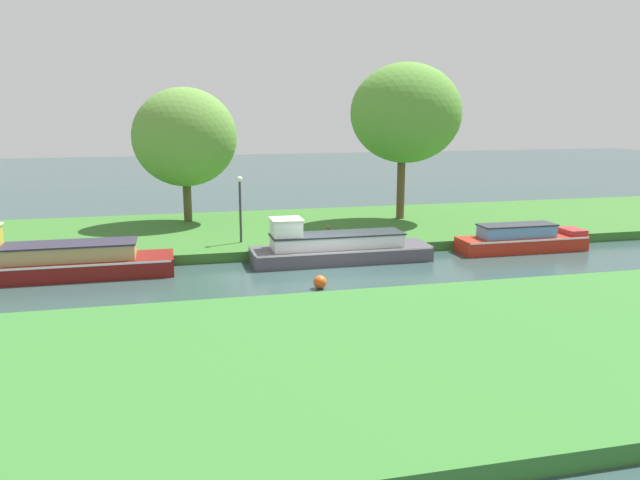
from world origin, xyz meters
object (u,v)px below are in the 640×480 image
red_narrowboat (522,239)px  maroon_cruiser (53,262)px  lamp_post (240,201)px  willow_tree_left (185,138)px  slate_barge (336,248)px  mooring_post_near (328,235)px  channel_buoy (320,282)px  willow_tree_centre (406,113)px

red_narrowboat → maroon_cruiser: maroon_cruiser is taller
maroon_cruiser → lamp_post: lamp_post is taller
red_narrowboat → willow_tree_left: (-13.61, 7.94, 4.07)m
slate_barge → mooring_post_near: size_ratio=9.41×
slate_barge → channel_buoy: size_ratio=15.73×
maroon_cruiser → mooring_post_near: bearing=7.7°
maroon_cruiser → mooring_post_near: maroon_cruiser is taller
willow_tree_centre → mooring_post_near: (-5.11, -4.71, -4.91)m
red_narrowboat → willow_tree_centre: (-2.99, 6.14, 5.20)m
lamp_post → channel_buoy: size_ratio=6.17×
mooring_post_near → willow_tree_centre: bearing=42.7°
maroon_cruiser → willow_tree_left: size_ratio=1.24×
slate_barge → lamp_post: bearing=142.7°
willow_tree_left → mooring_post_near: 9.33m
slate_barge → mooring_post_near: (0.05, 1.42, 0.22)m
maroon_cruiser → lamp_post: (7.01, 2.63, 1.58)m
maroon_cruiser → channel_buoy: size_ratio=17.93×
red_narrowboat → channel_buoy: (-9.66, -3.56, -0.26)m
willow_tree_left → channel_buoy: willow_tree_left is taller
channel_buoy → slate_barge: bearing=67.0°
lamp_post → mooring_post_near: lamp_post is taller
red_narrowboat → willow_tree_centre: size_ratio=0.72×
red_narrowboat → channel_buoy: 10.30m
slate_barge → mooring_post_near: bearing=88.2°
red_narrowboat → mooring_post_near: (-8.11, 1.42, 0.29)m
lamp_post → mooring_post_near: bearing=-19.1°
maroon_cruiser → willow_tree_centre: bearing=21.5°
channel_buoy → red_narrowboat: bearing=20.2°
red_narrowboat → willow_tree_centre: willow_tree_centre is taller
willow_tree_centre → lamp_post: size_ratio=2.77×
red_narrowboat → lamp_post: (-11.60, 2.63, 1.68)m
mooring_post_near → willow_tree_left: bearing=130.1°
willow_tree_left → lamp_post: size_ratio=2.34×
willow_tree_left → willow_tree_centre: size_ratio=0.85×
lamp_post → mooring_post_near: size_ratio=3.69×
maroon_cruiser → willow_tree_left: (5.00, 7.94, 3.97)m
slate_barge → red_narrowboat: (8.15, 0.00, -0.07)m
red_narrowboat → lamp_post: lamp_post is taller
maroon_cruiser → channel_buoy: maroon_cruiser is taller
willow_tree_centre → mooring_post_near: willow_tree_centre is taller
slate_barge → lamp_post: 4.63m
willow_tree_centre → lamp_post: willow_tree_centre is taller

